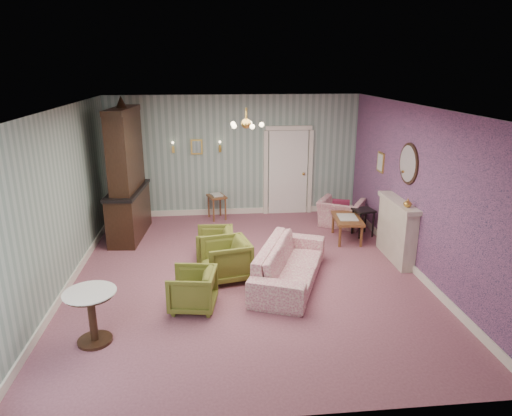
{
  "coord_description": "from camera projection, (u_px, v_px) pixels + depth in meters",
  "views": [
    {
      "loc": [
        -0.6,
        -7.41,
        3.54
      ],
      "look_at": [
        0.2,
        0.4,
        1.1
      ],
      "focal_mm": 32.23,
      "sensor_mm": 36.0,
      "label": 1
    }
  ],
  "objects": [
    {
      "name": "floor",
      "position": [
        247.0,
        274.0,
        8.15
      ],
      "size": [
        7.0,
        7.0,
        0.0
      ],
      "primitive_type": "plane",
      "color": "#955769",
      "rests_on": "ground"
    },
    {
      "name": "ceiling",
      "position": [
        246.0,
        108.0,
        7.29
      ],
      "size": [
        7.0,
        7.0,
        0.0
      ],
      "primitive_type": "plane",
      "rotation": [
        3.14,
        0.0,
        0.0
      ],
      "color": "white",
      "rests_on": "ground"
    },
    {
      "name": "wall_back",
      "position": [
        235.0,
        156.0,
        11.04
      ],
      "size": [
        6.0,
        0.0,
        6.0
      ],
      "primitive_type": "plane",
      "rotation": [
        1.57,
        0.0,
        0.0
      ],
      "color": "gray",
      "rests_on": "ground"
    },
    {
      "name": "wall_front",
      "position": [
        276.0,
        294.0,
        4.4
      ],
      "size": [
        6.0,
        0.0,
        6.0
      ],
      "primitive_type": "plane",
      "rotation": [
        -1.57,
        0.0,
        0.0
      ],
      "color": "gray",
      "rests_on": "ground"
    },
    {
      "name": "wall_left",
      "position": [
        62.0,
        201.0,
        7.43
      ],
      "size": [
        0.0,
        7.0,
        7.0
      ],
      "primitive_type": "plane",
      "rotation": [
        1.57,
        0.0,
        1.57
      ],
      "color": "gray",
      "rests_on": "ground"
    },
    {
      "name": "wall_right",
      "position": [
        418.0,
        191.0,
        8.01
      ],
      "size": [
        0.0,
        7.0,
        7.0
      ],
      "primitive_type": "plane",
      "rotation": [
        1.57,
        0.0,
        -1.57
      ],
      "color": "gray",
      "rests_on": "ground"
    },
    {
      "name": "wall_right_floral",
      "position": [
        417.0,
        191.0,
        8.01
      ],
      "size": [
        0.0,
        7.0,
        7.0
      ],
      "primitive_type": "plane",
      "rotation": [
        1.57,
        0.0,
        -1.57
      ],
      "color": "#BE5F96",
      "rests_on": "ground"
    },
    {
      "name": "door",
      "position": [
        288.0,
        171.0,
        11.24
      ],
      "size": [
        1.12,
        0.12,
        2.16
      ],
      "primitive_type": null,
      "color": "white",
      "rests_on": "floor"
    },
    {
      "name": "olive_chair_a",
      "position": [
        192.0,
        288.0,
        6.91
      ],
      "size": [
        0.72,
        0.76,
        0.69
      ],
      "primitive_type": "imported",
      "rotation": [
        0.0,
        0.0,
        -1.72
      ],
      "color": "olive",
      "rests_on": "floor"
    },
    {
      "name": "olive_chair_b",
      "position": [
        226.0,
        258.0,
        7.87
      ],
      "size": [
        0.85,
        0.89,
        0.78
      ],
      "primitive_type": "imported",
      "rotation": [
        0.0,
        0.0,
        -1.36
      ],
      "color": "olive",
      "rests_on": "floor"
    },
    {
      "name": "olive_chair_c",
      "position": [
        215.0,
        243.0,
        8.64
      ],
      "size": [
        0.65,
        0.7,
        0.69
      ],
      "primitive_type": "imported",
      "rotation": [
        0.0,
        0.0,
        -1.61
      ],
      "color": "olive",
      "rests_on": "floor"
    },
    {
      "name": "sofa_chintz",
      "position": [
        290.0,
        257.0,
        7.74
      ],
      "size": [
        1.45,
        2.36,
        0.89
      ],
      "primitive_type": "imported",
      "rotation": [
        0.0,
        0.0,
        1.2
      ],
      "color": "#A84466",
      "rests_on": "floor"
    },
    {
      "name": "wingback_chair",
      "position": [
        341.0,
        208.0,
        10.5
      ],
      "size": [
        1.13,
        1.02,
        0.83
      ],
      "primitive_type": "imported",
      "rotation": [
        0.0,
        0.0,
        2.59
      ],
      "color": "#A84466",
      "rests_on": "floor"
    },
    {
      "name": "dresser",
      "position": [
        126.0,
        170.0,
        9.55
      ],
      "size": [
        0.74,
        1.79,
        2.9
      ],
      "primitive_type": null,
      "rotation": [
        0.0,
        0.0,
        -0.08
      ],
      "color": "black",
      "rests_on": "floor"
    },
    {
      "name": "fireplace",
      "position": [
        396.0,
        230.0,
        8.63
      ],
      "size": [
        0.3,
        1.4,
        1.16
      ],
      "primitive_type": null,
      "color": "beige",
      "rests_on": "floor"
    },
    {
      "name": "mantel_vase",
      "position": [
        408.0,
        203.0,
        8.06
      ],
      "size": [
        0.15,
        0.15,
        0.15
      ],
      "primitive_type": "imported",
      "color": "gold",
      "rests_on": "fireplace"
    },
    {
      "name": "oval_mirror",
      "position": [
        408.0,
        164.0,
        8.27
      ],
      "size": [
        0.04,
        0.76,
        0.84
      ],
      "primitive_type": null,
      "color": "white",
      "rests_on": "wall_right"
    },
    {
      "name": "framed_print",
      "position": [
        381.0,
        162.0,
        9.62
      ],
      "size": [
        0.04,
        0.34,
        0.42
      ],
      "primitive_type": null,
      "color": "gold",
      "rests_on": "wall_right"
    },
    {
      "name": "coffee_table",
      "position": [
        347.0,
        228.0,
        9.7
      ],
      "size": [
        0.63,
        1.03,
        0.5
      ],
      "primitive_type": null,
      "rotation": [
        0.0,
        0.0,
        -0.09
      ],
      "color": "brown",
      "rests_on": "floor"
    },
    {
      "name": "side_table_black",
      "position": [
        363.0,
        222.0,
        9.91
      ],
      "size": [
        0.47,
        0.47,
        0.6
      ],
      "primitive_type": null,
      "rotation": [
        0.0,
        0.0,
        0.21
      ],
      "color": "black",
      "rests_on": "floor"
    },
    {
      "name": "pedestal_table",
      "position": [
        92.0,
        317.0,
        6.05
      ],
      "size": [
        0.73,
        0.73,
        0.75
      ],
      "primitive_type": null,
      "rotation": [
        0.0,
        0.0,
        0.06
      ],
      "color": "black",
      "rests_on": "floor"
    },
    {
      "name": "nesting_table",
      "position": [
        217.0,
        206.0,
        11.0
      ],
      "size": [
        0.51,
        0.58,
        0.63
      ],
      "primitive_type": null,
      "rotation": [
        0.0,
        0.0,
        0.31
      ],
      "color": "brown",
      "rests_on": "floor"
    },
    {
      "name": "gilt_mirror_back",
      "position": [
        197.0,
        147.0,
        10.84
      ],
      "size": [
        0.28,
        0.06,
        0.36
      ],
      "primitive_type": null,
      "color": "gold",
      "rests_on": "wall_back"
    },
    {
      "name": "sconce_left",
      "position": [
        173.0,
        147.0,
        10.77
      ],
      "size": [
        0.16,
        0.12,
        0.3
      ],
      "primitive_type": null,
      "color": "gold",
      "rests_on": "wall_back"
    },
    {
      "name": "sconce_right",
      "position": [
        220.0,
        147.0,
        10.88
      ],
      "size": [
        0.16,
        0.12,
        0.3
      ],
      "primitive_type": null,
      "color": "gold",
      "rests_on": "wall_back"
    },
    {
      "name": "chandelier",
      "position": [
        246.0,
        125.0,
        7.37
      ],
      "size": [
        0.56,
        0.56,
        0.36
      ],
      "primitive_type": null,
      "color": "gold",
      "rests_on": "ceiling"
    },
    {
      "name": "burgundy_cushion",
      "position": [
        341.0,
        208.0,
        10.33
      ],
      "size": [
        0.41,
        0.28,
        0.39
      ],
      "primitive_type": "cube",
      "rotation": [
        0.17,
        0.0,
        -0.35
      ],
      "color": "maroon",
      "rests_on": "wingback_chair"
    }
  ]
}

